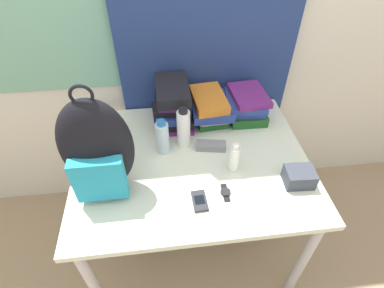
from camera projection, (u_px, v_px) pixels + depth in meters
wall_back at (178, 18)px, 1.52m from camera, size 6.00×0.06×2.50m
curtain_blue at (208, 21)px, 1.49m from camera, size 0.96×0.04×2.50m
desk at (192, 171)px, 1.52m from camera, size 1.13×0.89×0.77m
backpack at (97, 150)px, 1.19m from camera, size 0.29×0.19×0.52m
book_stack_left at (173, 105)px, 1.59m from camera, size 0.23×0.28×0.24m
book_stack_center at (210, 107)px, 1.63m from camera, size 0.22×0.28×0.16m
book_stack_right at (247, 105)px, 1.66m from camera, size 0.23×0.26×0.16m
water_bottle at (162, 137)px, 1.44m from camera, size 0.06×0.06×0.19m
sports_bottle at (184, 128)px, 1.47m from camera, size 0.07×0.07×0.22m
sunscreen_bottle at (234, 158)px, 1.36m from camera, size 0.05×0.05×0.16m
cell_phone at (200, 201)px, 1.27m from camera, size 0.06×0.11×0.02m
sunglasses_case at (211, 146)px, 1.51m from camera, size 0.16×0.08×0.04m
camera_pouch at (299, 177)px, 1.33m from camera, size 0.13×0.11×0.08m
wristwatch at (225, 192)px, 1.31m from camera, size 0.04×0.10×0.01m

